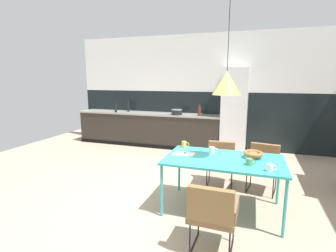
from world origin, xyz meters
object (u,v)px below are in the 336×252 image
at_px(dining_table, 224,162).
at_px(armchair_facing_counter, 263,161).
at_px(armchair_by_stool, 212,210).
at_px(fruit_bowl, 253,154).
at_px(bottle_spice_small, 128,107).
at_px(pendant_lamp_over_table_near, 227,83).
at_px(bottle_wine_green, 116,108).
at_px(armchair_far_side, 221,158).
at_px(mug_dark_espresso, 184,144).
at_px(mug_white_ceramic, 270,168).
at_px(mug_tall_blue, 212,150).
at_px(refrigerator_column, 234,111).
at_px(bottle_oil_tall, 199,111).
at_px(mug_glass_clear, 249,162).
at_px(cooking_pot, 177,112).
at_px(open_book, 184,154).

xyz_separation_m(dining_table, armchair_facing_counter, (0.54, 0.87, -0.20)).
xyz_separation_m(armchair_by_stool, fruit_bowl, (0.38, 1.11, 0.31)).
distance_m(armchair_by_stool, armchair_facing_counter, 1.91).
distance_m(bottle_spice_small, pendant_lamp_over_table_near, 4.38).
xyz_separation_m(bottle_spice_small, bottle_wine_green, (-0.24, -0.28, -0.01)).
bearing_deg(fruit_bowl, bottle_wine_green, 143.95).
relative_size(armchair_far_side, mug_dark_espresso, 6.04).
xyz_separation_m(mug_white_ceramic, bottle_spice_small, (-3.57, 3.39, 0.24)).
xyz_separation_m(fruit_bowl, pendant_lamp_over_table_near, (-0.37, -0.19, 0.95)).
bearing_deg(mug_white_ceramic, mug_tall_blue, 145.79).
bearing_deg(mug_white_ceramic, refrigerator_column, 101.28).
bearing_deg(mug_tall_blue, armchair_far_side, 86.28).
relative_size(mug_tall_blue, mug_dark_espresso, 1.05).
distance_m(armchair_far_side, armchair_facing_counter, 0.69).
relative_size(armchair_by_stool, armchair_facing_counter, 1.04).
height_order(mug_dark_espresso, bottle_spice_small, bottle_spice_small).
height_order(dining_table, mug_tall_blue, mug_tall_blue).
relative_size(refrigerator_column, mug_tall_blue, 16.53).
distance_m(armchair_facing_counter, mug_white_ceramic, 1.23).
xyz_separation_m(armchair_facing_counter, bottle_spice_small, (-3.55, 2.20, 0.53)).
relative_size(refrigerator_column, bottle_spice_small, 6.44).
height_order(armchair_far_side, bottle_oil_tall, bottle_oil_tall).
bearing_deg(mug_dark_espresso, armchair_far_side, 47.40).
bearing_deg(armchair_by_stool, fruit_bowl, 73.01).
height_order(mug_glass_clear, cooking_pot, cooking_pot).
height_order(refrigerator_column, armchair_far_side, refrigerator_column).
relative_size(fruit_bowl, bottle_oil_tall, 0.93).
bearing_deg(mug_glass_clear, mug_tall_blue, 145.47).
height_order(refrigerator_column, armchair_facing_counter, refrigerator_column).
bearing_deg(pendant_lamp_over_table_near, bottle_oil_tall, 107.90).
xyz_separation_m(mug_dark_espresso, bottle_wine_green, (-2.60, 2.43, 0.22)).
bearing_deg(pendant_lamp_over_table_near, dining_table, 90.00).
xyz_separation_m(dining_table, open_book, (-0.56, 0.02, 0.05)).
height_order(armchair_by_stool, bottle_oil_tall, bottle_oil_tall).
bearing_deg(bottle_wine_green, open_book, -45.97).
xyz_separation_m(dining_table, armchair_far_side, (-0.14, 0.92, -0.23)).
bearing_deg(bottle_wine_green, mug_dark_espresso, -43.07).
bearing_deg(bottle_oil_tall, refrigerator_column, 9.26).
distance_m(mug_glass_clear, cooking_pot, 3.55).
bearing_deg(pendant_lamp_over_table_near, mug_dark_espresso, 148.49).
bearing_deg(bottle_wine_green, mug_white_ceramic, -39.21).
distance_m(mug_dark_espresso, mug_white_ceramic, 1.39).
bearing_deg(fruit_bowl, mug_tall_blue, 176.18).
relative_size(open_book, mug_dark_espresso, 2.49).
bearing_deg(bottle_wine_green, pendant_lamp_over_table_near, -41.04).
distance_m(refrigerator_column, armchair_facing_counter, 2.26).
distance_m(bottle_wine_green, bottle_oil_tall, 2.32).
bearing_deg(bottle_spice_small, mug_white_ceramic, -43.48).
height_order(mug_white_ceramic, bottle_oil_tall, bottle_oil_tall).
distance_m(mug_white_ceramic, pendant_lamp_over_table_near, 1.15).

